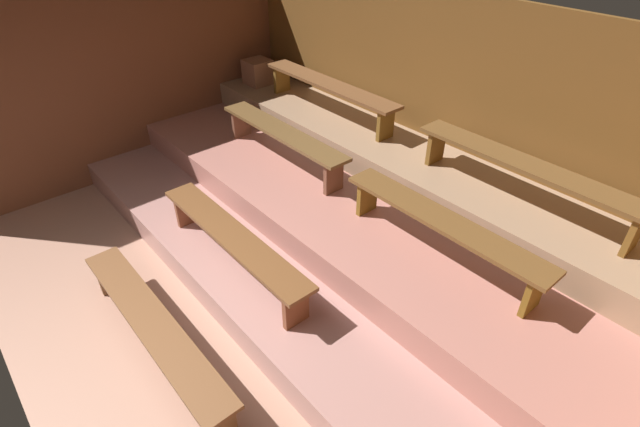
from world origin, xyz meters
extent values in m
cube|color=#A87863|center=(0.00, 2.06, -0.04)|extent=(7.00, 4.92, 0.08)
cube|color=brown|center=(0.00, 4.15, 1.22)|extent=(7.00, 0.06, 2.43)
cube|color=brown|center=(-3.13, 2.06, 1.22)|extent=(0.06, 4.92, 2.43)
cube|color=#A9776E|center=(0.00, 2.64, 0.15)|extent=(6.20, 2.95, 0.29)
cube|color=#AD6E61|center=(0.00, 3.07, 0.44)|extent=(6.20, 2.09, 0.29)
cube|color=#9E7C5F|center=(0.00, 3.66, 0.73)|extent=(6.20, 0.92, 0.29)
cube|color=brown|center=(0.02, 0.63, 0.37)|extent=(2.24, 0.30, 0.04)
cube|color=brown|center=(-0.98, 0.63, 0.18)|extent=(0.05, 0.24, 0.35)
cube|color=brown|center=(1.02, 0.63, 0.18)|extent=(0.05, 0.24, 0.35)
cube|color=brown|center=(-0.20, 1.55, 0.66)|extent=(2.07, 0.30, 0.04)
cube|color=brown|center=(-1.11, 1.55, 0.47)|extent=(0.05, 0.24, 0.35)
cube|color=brown|center=(0.72, 1.55, 0.47)|extent=(0.05, 0.24, 0.35)
cube|color=brown|center=(-1.12, 2.82, 0.96)|extent=(1.99, 0.30, 0.04)
cube|color=brown|center=(-1.99, 2.82, 0.76)|extent=(0.05, 0.24, 0.35)
cube|color=brown|center=(-0.25, 2.82, 0.76)|extent=(0.05, 0.24, 0.35)
cube|color=brown|center=(1.12, 2.82, 0.96)|extent=(1.99, 0.30, 0.04)
cube|color=brown|center=(0.25, 2.82, 0.76)|extent=(0.05, 0.24, 0.35)
cube|color=brown|center=(1.99, 2.82, 0.76)|extent=(0.05, 0.24, 0.35)
cube|color=brown|center=(-1.31, 3.69, 1.25)|extent=(2.16, 0.30, 0.04)
cube|color=brown|center=(-2.27, 3.69, 1.05)|extent=(0.05, 0.24, 0.35)
cube|color=brown|center=(-0.35, 3.69, 1.05)|extent=(0.05, 0.24, 0.35)
cube|color=brown|center=(1.31, 3.69, 1.25)|extent=(2.16, 0.30, 0.04)
cube|color=brown|center=(0.35, 3.69, 1.05)|extent=(0.05, 0.24, 0.35)
cube|color=brown|center=(2.27, 3.69, 1.05)|extent=(0.05, 0.24, 0.35)
cube|color=#8A5942|center=(-2.74, 3.63, 1.05)|extent=(0.34, 0.34, 0.34)
camera|label=1|loc=(2.90, -0.07, 3.31)|focal=26.86mm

